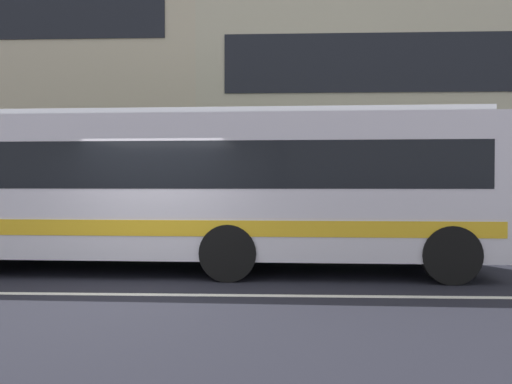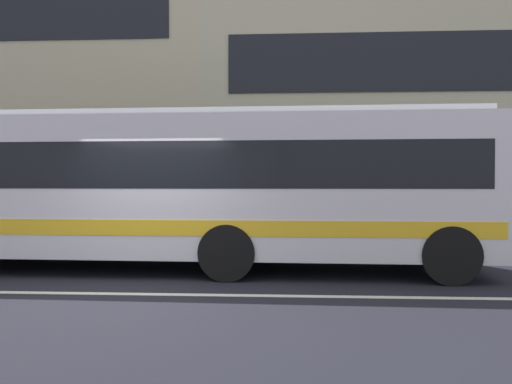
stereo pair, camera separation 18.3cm
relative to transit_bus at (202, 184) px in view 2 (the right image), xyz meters
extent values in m
plane|color=black|center=(-0.69, -2.32, -1.70)|extent=(160.00, 160.00, 0.00)
cube|color=silver|center=(-0.69, -2.32, -1.69)|extent=(60.00, 0.16, 0.01)
cube|color=#274723|center=(2.65, 3.63, -1.14)|extent=(18.16, 1.10, 1.11)
cube|color=beige|center=(11.10, 11.77, 3.24)|extent=(24.66, 9.71, 9.86)
cube|color=silver|center=(0.00, 0.00, -0.05)|extent=(11.03, 2.88, 2.60)
cube|color=black|center=(0.00, 0.00, 0.34)|extent=(10.37, 2.88, 0.83)
cube|color=yellow|center=(0.00, 0.00, -0.76)|extent=(10.81, 2.90, 0.28)
cube|color=silver|center=(0.00, 0.00, 1.31)|extent=(10.58, 2.46, 0.12)
cylinder|color=black|center=(-4.45, 1.31, -1.20)|extent=(1.01, 0.31, 1.00)
cylinder|color=black|center=(0.64, -1.21, -1.20)|extent=(1.01, 0.31, 1.00)
cylinder|color=black|center=(0.70, 1.17, -1.20)|extent=(1.01, 0.31, 1.00)
cylinder|color=black|center=(4.45, -1.31, -1.20)|extent=(1.01, 0.31, 1.00)
cylinder|color=black|center=(4.51, 1.07, -1.20)|extent=(1.01, 0.31, 1.00)
camera|label=1|loc=(1.46, -9.90, 0.03)|focal=35.05mm
camera|label=2|loc=(1.64, -9.89, 0.03)|focal=35.05mm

